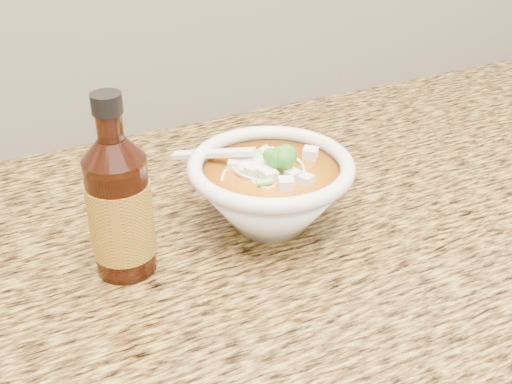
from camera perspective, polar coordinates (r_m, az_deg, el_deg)
name	(u,v)px	position (r m, az deg, el deg)	size (l,w,h in m)	color
counter_slab	(241,237)	(0.81, -1.35, -4.01)	(4.00, 0.68, 0.04)	olive
soup_bowl	(271,191)	(0.77, 1.32, 0.06)	(0.20, 0.20, 0.11)	silver
hot_sauce_bottle	(120,208)	(0.70, -12.00, -1.41)	(0.09, 0.09, 0.21)	#341107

